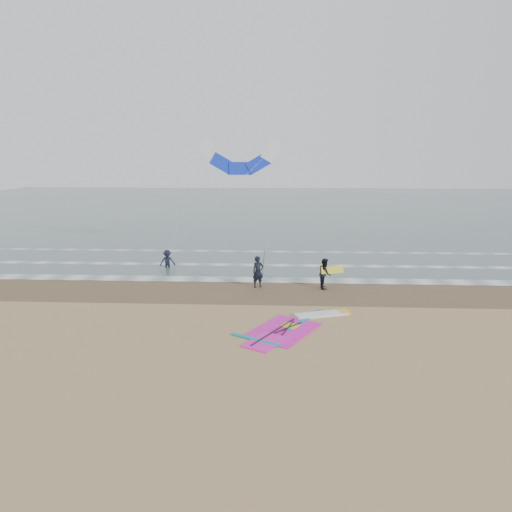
{
  "coord_description": "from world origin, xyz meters",
  "views": [
    {
      "loc": [
        -0.3,
        -18.24,
        7.33
      ],
      "look_at": [
        -1.41,
        5.0,
        2.2
      ],
      "focal_mm": 32.0,
      "sensor_mm": 36.0,
      "label": 1
    }
  ],
  "objects_px": {
    "person_walking": "(325,273)",
    "surf_kite": "(240,159)",
    "windsurf_rig": "(295,326)",
    "person_wading": "(167,257)",
    "person_standing": "(258,272)"
  },
  "relations": [
    {
      "from": "person_walking",
      "to": "surf_kite",
      "type": "distance_m",
      "value": 10.78
    },
    {
      "from": "person_standing",
      "to": "person_walking",
      "type": "relative_size",
      "value": 1.05
    },
    {
      "from": "person_walking",
      "to": "surf_kite",
      "type": "relative_size",
      "value": 0.23
    },
    {
      "from": "person_standing",
      "to": "person_walking",
      "type": "xyz_separation_m",
      "value": [
        3.76,
        -0.0,
        -0.04
      ]
    },
    {
      "from": "windsurf_rig",
      "to": "person_wading",
      "type": "distance_m",
      "value": 13.11
    },
    {
      "from": "person_standing",
      "to": "surf_kite",
      "type": "relative_size",
      "value": 0.24
    },
    {
      "from": "windsurf_rig",
      "to": "surf_kite",
      "type": "xyz_separation_m",
      "value": [
        -3.46,
        13.07,
        7.05
      ]
    },
    {
      "from": "person_walking",
      "to": "windsurf_rig",
      "type": "bearing_deg",
      "value": 161.86
    },
    {
      "from": "person_standing",
      "to": "windsurf_rig",
      "type": "bearing_deg",
      "value": -97.19
    },
    {
      "from": "person_wading",
      "to": "person_walking",
      "type": "bearing_deg",
      "value": -37.56
    },
    {
      "from": "windsurf_rig",
      "to": "person_walking",
      "type": "relative_size",
      "value": 3.13
    },
    {
      "from": "person_wading",
      "to": "surf_kite",
      "type": "height_order",
      "value": "surf_kite"
    },
    {
      "from": "person_wading",
      "to": "surf_kite",
      "type": "xyz_separation_m",
      "value": [
        4.66,
        2.8,
        6.29
      ]
    },
    {
      "from": "person_standing",
      "to": "person_wading",
      "type": "relative_size",
      "value": 1.14
    },
    {
      "from": "windsurf_rig",
      "to": "person_wading",
      "type": "bearing_deg",
      "value": 128.33
    }
  ]
}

